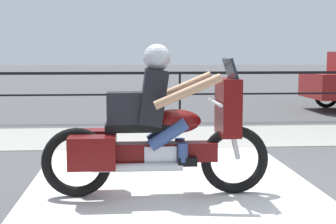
% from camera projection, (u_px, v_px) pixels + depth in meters
% --- Properties ---
extents(ground_plane, '(120.00, 120.00, 0.00)m').
position_uv_depth(ground_plane, '(228.00, 182.00, 6.11)').
color(ground_plane, '#4C4C4F').
extents(sidewalk_band, '(44.00, 2.40, 0.01)m').
position_uv_depth(sidewalk_band, '(191.00, 136.00, 9.47)').
color(sidewalk_band, '#99968E').
rests_on(sidewalk_band, ground).
extents(crosswalk_band, '(3.28, 6.00, 0.01)m').
position_uv_depth(crosswalk_band, '(172.00, 188.00, 5.85)').
color(crosswalk_band, silver).
rests_on(crosswalk_band, ground).
extents(fence_railing, '(36.00, 0.05, 1.12)m').
position_uv_depth(fence_railing, '(180.00, 82.00, 11.42)').
color(fence_railing, black).
rests_on(fence_railing, ground).
extents(motorcycle, '(2.45, 0.76, 1.62)m').
position_uv_depth(motorcycle, '(156.00, 130.00, 5.49)').
color(motorcycle, black).
rests_on(motorcycle, ground).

